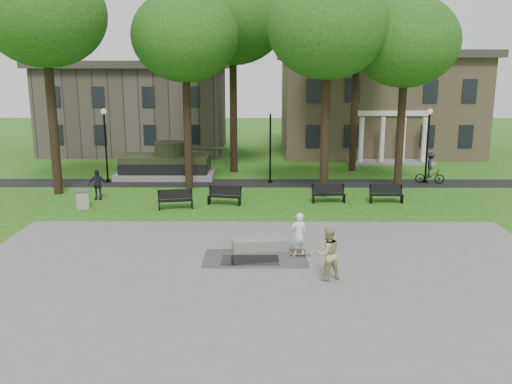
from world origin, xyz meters
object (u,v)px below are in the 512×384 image
friend_watching (327,254)px  park_bench_0 (176,199)px  cyclist (430,171)px  concrete_block (260,243)px  skateboarder (299,234)px  trash_bin (82,199)px

friend_watching → park_bench_0: 11.91m
friend_watching → cyclist: size_ratio=0.93×
concrete_block → skateboarder: (1.51, -0.76, 0.63)m
concrete_block → friend_watching: (2.32, -3.26, 0.72)m
cyclist → park_bench_0: cyclist is taller
cyclist → park_bench_0: bearing=123.9°
skateboarder → park_bench_0: (-5.91, 7.33, -0.35)m
skateboarder → trash_bin: bearing=-49.0°
concrete_block → trash_bin: 11.43m
cyclist → park_bench_0: size_ratio=1.09×
concrete_block → skateboarder: skateboarder is taller
friend_watching → park_bench_0: bearing=-78.2°
friend_watching → cyclist: cyclist is taller
cyclist → trash_bin: bearing=118.6°
concrete_block → trash_bin: (-9.32, 6.61, 0.24)m
friend_watching → park_bench_0: (-6.72, 9.83, -0.44)m
concrete_block → skateboarder: 1.81m
cyclist → concrete_block: bearing=151.0°
concrete_block → trash_bin: bearing=144.7°
cyclist → trash_bin: size_ratio=2.10×
park_bench_0 → trash_bin: 4.92m
trash_bin → cyclist: bearing=17.8°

